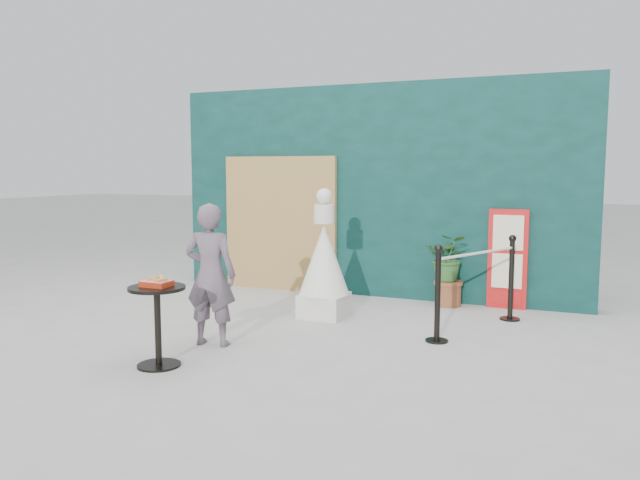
{
  "coord_description": "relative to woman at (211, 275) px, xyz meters",
  "views": [
    {
      "loc": [
        2.82,
        -5.36,
        1.82
      ],
      "look_at": [
        0.0,
        1.2,
        1.0
      ],
      "focal_mm": 35.0,
      "sensor_mm": 36.0,
      "label": 1
    }
  ],
  "objects": [
    {
      "name": "ground",
      "position": [
        0.7,
        0.01,
        -0.74
      ],
      "size": [
        60.0,
        60.0,
        0.0
      ],
      "primitive_type": "plane",
      "color": "#ADAAA5",
      "rests_on": "ground"
    },
    {
      "name": "back_wall",
      "position": [
        0.7,
        3.16,
        0.76
      ],
      "size": [
        6.0,
        0.3,
        3.0
      ],
      "primitive_type": "cube",
      "color": "#092C25",
      "rests_on": "ground"
    },
    {
      "name": "bamboo_fence",
      "position": [
        -0.7,
        2.95,
        0.26
      ],
      "size": [
        1.8,
        0.08,
        2.0
      ],
      "primitive_type": "cube",
      "color": "tan",
      "rests_on": "ground"
    },
    {
      "name": "woman",
      "position": [
        0.0,
        0.0,
        0.0
      ],
      "size": [
        0.59,
        0.44,
        1.47
      ],
      "primitive_type": "imported",
      "rotation": [
        0.0,
        0.0,
        3.31
      ],
      "color": "#60525E",
      "rests_on": "ground"
    },
    {
      "name": "menu_board",
      "position": [
        2.6,
        2.97,
        -0.09
      ],
      "size": [
        0.5,
        0.07,
        1.3
      ],
      "color": "red",
      "rests_on": "ground"
    },
    {
      "name": "statue",
      "position": [
        0.59,
        1.6,
        -0.09
      ],
      "size": [
        0.62,
        0.62,
        1.58
      ],
      "color": "silver",
      "rests_on": "ground"
    },
    {
      "name": "cafe_table",
      "position": [
        -0.06,
        -0.79,
        -0.24
      ],
      "size": [
        0.52,
        0.52,
        0.75
      ],
      "color": "black",
      "rests_on": "ground"
    },
    {
      "name": "food_basket",
      "position": [
        -0.06,
        -0.79,
        0.05
      ],
      "size": [
        0.26,
        0.19,
        0.11
      ],
      "color": "#A92912",
      "rests_on": "cafe_table"
    },
    {
      "name": "planter",
      "position": [
        1.87,
        2.82,
        -0.18
      ],
      "size": [
        0.57,
        0.49,
        0.97
      ],
      "color": "brown",
      "rests_on": "ground"
    },
    {
      "name": "stanchion_barrier",
      "position": [
        2.42,
        1.69,
        -0.24
      ],
      "size": [
        0.84,
        1.54,
        1.03
      ],
      "color": "black",
      "rests_on": "ground"
    }
  ]
}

